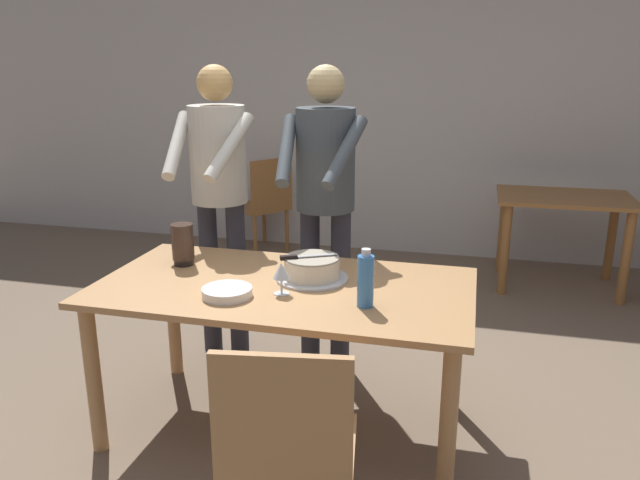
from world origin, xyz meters
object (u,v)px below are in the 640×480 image
at_px(person_cutting_cake, 325,187).
at_px(background_chair_0, 264,201).
at_px(main_dining_table, 284,305).
at_px(chair_near_side, 288,448).
at_px(hurricane_lamp, 183,244).
at_px(cake_on_platter, 312,269).
at_px(water_bottle, 366,280).
at_px(background_table, 563,216).
at_px(wine_glass_near, 281,272).
at_px(cake_knife, 297,257).
at_px(plate_stack, 227,292).
at_px(person_standing_beside, 218,181).

relative_size(person_cutting_cake, background_chair_0, 1.91).
height_order(main_dining_table, chair_near_side, chair_near_side).
bearing_deg(hurricane_lamp, cake_on_platter, -4.32).
relative_size(cake_on_platter, water_bottle, 1.36).
bearing_deg(hurricane_lamp, background_table, 47.66).
distance_m(person_cutting_cake, background_table, 2.35).
bearing_deg(chair_near_side, wine_glass_near, 109.09).
distance_m(water_bottle, hurricane_lamp, 1.03).
bearing_deg(wine_glass_near, background_chair_0, 110.94).
xyz_separation_m(cake_knife, water_bottle, (0.36, -0.23, -0.00)).
height_order(cake_on_platter, plate_stack, cake_on_platter).
bearing_deg(wine_glass_near, cake_on_platter, 69.47).
distance_m(plate_stack, water_bottle, 0.61).
relative_size(cake_knife, background_table, 0.25).
height_order(cake_on_platter, person_cutting_cake, person_cutting_cake).
bearing_deg(main_dining_table, background_chair_0, 111.27).
height_order(water_bottle, person_cutting_cake, person_cutting_cake).
height_order(wine_glass_near, chair_near_side, chair_near_side).
relative_size(person_cutting_cake, person_standing_beside, 1.00).
bearing_deg(background_chair_0, water_bottle, -63.04).
relative_size(plate_stack, person_standing_beside, 0.13).
bearing_deg(person_cutting_cake, cake_knife, -88.50).
bearing_deg(cake_on_platter, wine_glass_near, -110.53).
xyz_separation_m(cake_knife, background_chair_0, (-1.10, 2.65, -0.37)).
distance_m(cake_knife, chair_near_side, 1.00).
relative_size(wine_glass_near, background_table, 0.14).
height_order(hurricane_lamp, person_cutting_cake, person_cutting_cake).
distance_m(cake_knife, person_standing_beside, 0.93).
bearing_deg(person_cutting_cake, water_bottle, -65.54).
height_order(hurricane_lamp, person_standing_beside, person_standing_beside).
bearing_deg(chair_near_side, plate_stack, 126.75).
bearing_deg(water_bottle, person_cutting_cake, 114.46).
bearing_deg(chair_near_side, person_cutting_cake, 99.30).
xyz_separation_m(main_dining_table, chair_near_side, (0.27, -0.83, -0.16)).
relative_size(main_dining_table, chair_near_side, 1.91).
bearing_deg(background_table, chair_near_side, -110.64).
xyz_separation_m(wine_glass_near, hurricane_lamp, (-0.60, 0.27, 0.00)).
bearing_deg(wine_glass_near, person_standing_beside, 127.91).
relative_size(main_dining_table, background_table, 1.72).
xyz_separation_m(main_dining_table, wine_glass_near, (0.03, -0.12, 0.20)).
height_order(wine_glass_near, person_standing_beside, person_standing_beside).
distance_m(cake_on_platter, person_standing_beside, 0.97).
bearing_deg(cake_on_platter, person_standing_beside, 140.03).
relative_size(water_bottle, person_standing_beside, 0.15).
relative_size(chair_near_side, background_chair_0, 1.00).
height_order(main_dining_table, plate_stack, plate_stack).
bearing_deg(main_dining_table, background_table, 58.24).
relative_size(cake_knife, hurricane_lamp, 1.19).
relative_size(person_standing_beside, background_table, 1.72).
bearing_deg(wine_glass_near, water_bottle, -7.07).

